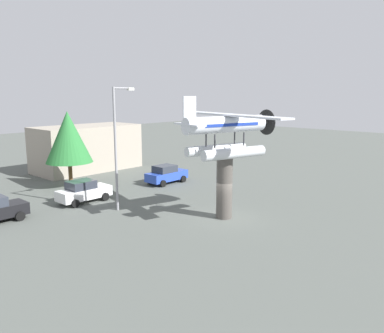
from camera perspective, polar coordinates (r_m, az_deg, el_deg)
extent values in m
plane|color=#515651|center=(27.35, 4.68, -7.45)|extent=(140.00, 140.00, 0.00)
cylinder|color=#4C4742|center=(26.76, 4.75, -3.06)|extent=(1.10, 1.10, 4.30)
cylinder|color=silver|center=(25.50, 6.18, 1.96)|extent=(4.82, 1.94, 0.70)
cylinder|color=#333338|center=(26.53, 7.58, 4.01)|extent=(0.12, 0.12, 0.90)
cylinder|color=#333338|center=(25.07, 3.35, 3.70)|extent=(0.12, 0.12, 0.90)
cylinder|color=silver|center=(27.08, 3.55, 2.51)|extent=(4.82, 1.94, 0.70)
cylinder|color=#333338|center=(27.30, 6.24, 4.22)|extent=(0.12, 0.12, 0.90)
cylinder|color=#333338|center=(25.89, 2.06, 3.93)|extent=(0.12, 0.12, 0.90)
cylinder|color=silver|center=(26.08, 4.89, 6.16)|extent=(6.27, 2.69, 1.10)
cube|color=#193399|center=(26.20, 5.24, 6.17)|extent=(4.49, 2.24, 0.20)
cone|color=#262628|center=(28.16, 10.21, 6.35)|extent=(0.91, 1.03, 0.88)
cylinder|color=black|center=(28.43, 10.81, 6.37)|extent=(0.51, 1.75, 1.80)
cube|color=silver|center=(26.29, 5.61, 7.51)|extent=(3.79, 10.32, 0.12)
cube|color=silver|center=(24.49, -0.37, 6.14)|extent=(1.41, 2.89, 0.10)
cube|color=silver|center=(24.43, -0.37, 8.72)|extent=(0.90, 0.35, 1.30)
cylinder|color=black|center=(28.95, -23.82, -6.65)|extent=(0.64, 0.22, 0.64)
cylinder|color=black|center=(30.55, -25.19, -5.88)|extent=(0.64, 0.22, 0.64)
cube|color=white|center=(32.05, -15.47, -3.76)|extent=(4.20, 1.70, 0.80)
cube|color=#2D333D|center=(31.76, -15.92, -2.58)|extent=(2.00, 1.56, 0.64)
cylinder|color=black|center=(32.14, -12.54, -4.33)|extent=(0.64, 0.22, 0.64)
cylinder|color=black|center=(33.59, -14.31, -3.76)|extent=(0.64, 0.22, 0.64)
cylinder|color=black|center=(30.74, -16.67, -5.21)|extent=(0.64, 0.22, 0.64)
cylinder|color=black|center=(32.25, -18.33, -4.56)|extent=(0.64, 0.22, 0.64)
cube|color=#2847B7|center=(37.43, -3.71, -1.35)|extent=(4.20, 1.70, 0.80)
cube|color=#2D333D|center=(37.12, -4.00, -0.32)|extent=(2.00, 1.56, 0.64)
cylinder|color=black|center=(37.82, -1.28, -1.83)|extent=(0.64, 0.22, 0.64)
cylinder|color=black|center=(39.06, -3.19, -1.44)|extent=(0.64, 0.22, 0.64)
cylinder|color=black|center=(35.97, -4.26, -2.50)|extent=(0.64, 0.22, 0.64)
cylinder|color=black|center=(37.27, -6.16, -2.07)|extent=(0.64, 0.22, 0.64)
cylinder|color=gray|center=(28.53, -11.10, 2.37)|extent=(0.18, 0.18, 8.94)
cylinder|color=gray|center=(28.73, -10.11, 11.20)|extent=(1.60, 0.12, 0.12)
cube|color=silver|center=(29.16, -8.99, 11.12)|extent=(0.50, 0.28, 0.20)
cube|color=#9E9384|center=(45.19, -15.10, 2.64)|extent=(11.25, 5.53, 4.97)
cylinder|color=brown|center=(37.35, -17.33, -1.16)|extent=(0.36, 0.36, 2.32)
cone|color=#287033|center=(36.83, -17.62, 4.13)|extent=(4.16, 4.16, 4.62)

